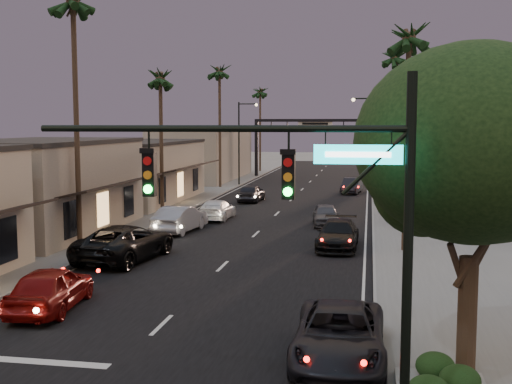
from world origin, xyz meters
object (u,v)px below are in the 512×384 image
at_px(traffic_signal, 320,198).
at_px(oncoming_silver, 180,219).
at_px(palm_lc, 160,72).
at_px(palm_far, 260,89).
at_px(palm_rc, 388,90).
at_px(palm_rb, 395,53).
at_px(palm_ra, 409,30).
at_px(corner_tree, 476,152).
at_px(curbside_black, 338,235).
at_px(oncoming_red, 51,288).
at_px(streetlight_right, 372,140).
at_px(palm_ld, 219,68).
at_px(streetlight_left, 241,136).
at_px(curbside_near, 339,335).
at_px(oncoming_pickup, 126,242).
at_px(arch, 315,133).

relative_size(traffic_signal, oncoming_silver, 1.70).
xyz_separation_m(palm_lc, palm_far, (0.30, 42.00, 0.97)).
bearing_deg(palm_rc, palm_rb, -90.00).
bearing_deg(palm_far, palm_lc, -90.41).
relative_size(palm_ra, palm_rc, 1.08).
bearing_deg(corner_tree, curbside_black, 104.38).
distance_m(palm_rb, oncoming_silver, 23.88).
height_order(traffic_signal, oncoming_red, traffic_signal).
xyz_separation_m(streetlight_right, palm_ld, (-15.52, 10.00, 7.09)).
distance_m(streetlight_left, palm_rc, 17.42).
bearing_deg(palm_ra, corner_tree, -86.97).
xyz_separation_m(palm_ld, palm_rb, (17.20, -11.00, 0.00)).
bearing_deg(palm_rc, palm_ra, -90.00).
bearing_deg(palm_rc, streetlight_left, -158.86).
bearing_deg(streetlight_left, palm_ld, -119.25).
height_order(oncoming_silver, curbside_near, oncoming_silver).
distance_m(streetlight_right, palm_rc, 19.75).
distance_m(traffic_signal, oncoming_pickup, 19.36).
distance_m(arch, palm_rb, 28.24).
height_order(traffic_signal, streetlight_left, streetlight_left).
bearing_deg(palm_far, traffic_signal, -79.30).
xyz_separation_m(streetlight_left, palm_lc, (-1.68, -22.00, 5.14)).
height_order(palm_far, oncoming_pickup, palm_far).
relative_size(palm_rc, curbside_near, 2.21).
bearing_deg(streetlight_left, palm_lc, -94.37).
bearing_deg(palm_ra, oncoming_red, -135.13).
height_order(palm_lc, oncoming_pickup, palm_lc).
xyz_separation_m(palm_ld, palm_rc, (17.20, 9.00, -1.95)).
bearing_deg(palm_far, curbside_near, -78.49).
bearing_deg(curbside_near, oncoming_pickup, 132.45).
bearing_deg(curbside_near, palm_ra, 80.32).
bearing_deg(streetlight_left, curbside_black, -70.27).
relative_size(palm_rb, oncoming_pickup, 2.24).
bearing_deg(palm_lc, traffic_signal, -65.94).
bearing_deg(palm_lc, streetlight_right, 30.11).
height_order(oncoming_pickup, curbside_near, oncoming_pickup).
distance_m(corner_tree, arch, 63.26).
bearing_deg(oncoming_red, corner_tree, 159.75).
xyz_separation_m(palm_rc, palm_far, (-16.90, 14.00, 0.97)).
distance_m(palm_far, oncoming_pickup, 59.47).
distance_m(palm_ld, oncoming_silver, 29.67).
distance_m(palm_rb, oncoming_pickup, 30.26).
bearing_deg(oncoming_red, traffic_signal, 139.49).
distance_m(streetlight_left, palm_rb, 22.07).
bearing_deg(curbside_near, corner_tree, -5.63).
bearing_deg(streetlight_right, palm_rc, 84.95).
distance_m(traffic_signal, palm_rc, 60.31).
distance_m(traffic_signal, palm_ld, 53.47).
bearing_deg(streetlight_left, streetlight_right, -43.21).
bearing_deg(curbside_black, corner_tree, -74.48).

